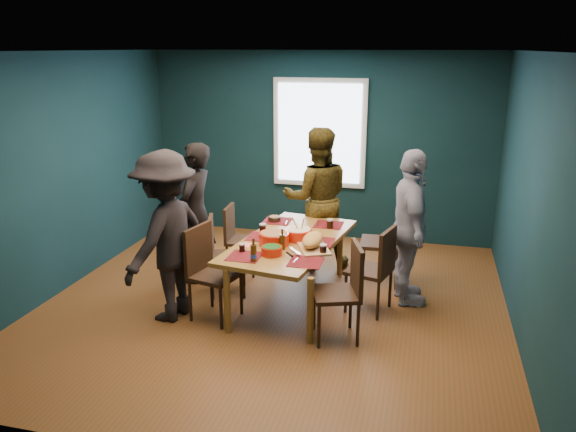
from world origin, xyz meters
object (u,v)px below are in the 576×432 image
Objects in this scene: person_far_left at (196,213)px; person_right at (410,228)px; chair_left_mid at (220,250)px; bowl_herbs at (272,250)px; chair_right_near at (346,285)px; chair_right_far at (390,235)px; bowl_dumpling at (299,234)px; chair_right_mid at (377,264)px; chair_left_far at (237,234)px; chair_left_near at (207,265)px; person_back at (317,198)px; dining_table at (290,245)px; cutting_board at (312,241)px; person_near_left at (166,237)px; bowl_salad at (274,238)px.

person_far_left is 2.50m from person_right.
chair_left_mid is 4.27× the size of bowl_herbs.
chair_right_near is 0.57× the size of person_far_left.
person_right reaches higher than chair_right_far.
chair_right_mid is at bearing -4.63° from bowl_dumpling.
chair_right_mid reaches higher than chair_left_far.
chair_left_near is 4.63× the size of bowl_herbs.
chair_left_mid is 0.95m from bowl_dumpling.
person_far_left reaches higher than chair_right_near.
person_far_left is 0.94× the size of person_back.
chair_left_near reaches higher than dining_table.
chair_left_near is at bearing 176.08° from cutting_board.
chair_left_near reaches higher than chair_right_mid.
chair_right_far is 0.59m from person_right.
chair_right_mid is 0.91m from bowl_dumpling.
chair_right_near is 0.54× the size of person_near_left.
chair_left_mid is at bearing 163.91° from bowl_salad.
chair_right_mid is (0.96, -0.05, -0.11)m from dining_table.
person_right is at bearing 12.94° from bowl_dumpling.
chair_left_far is at bearing 124.16° from bowl_herbs.
chair_right_far is (1.84, 0.76, 0.08)m from chair_left_mid.
chair_left_near is 1.12m from cutting_board.
chair_right_mid is 0.53× the size of person_near_left.
chair_right_far is at bearing 135.85° from person_near_left.
chair_left_far is at bearing -179.82° from person_near_left.
chair_right_mid reaches higher than bowl_herbs.
chair_left_mid is at bearing -171.54° from dining_table.
bowl_salad is (-1.15, -0.96, 0.19)m from chair_right_far.
chair_left_mid is at bearing -161.03° from chair_right_far.
chair_right_near is at bearing -42.08° from chair_left_mid.
bowl_salad is (0.69, -0.20, 0.27)m from chair_left_mid.
cutting_board is (0.35, 0.31, 0.02)m from bowl_herbs.
person_right is at bearing 21.67° from dining_table.
bowl_herbs is (-0.13, -1.64, -0.13)m from person_back.
chair_left_near is 0.75m from bowl_salad.
chair_left_far is 0.89× the size of chair_right_near.
chair_left_near is 1.05m from bowl_dumpling.
bowl_salad is at bearing 45.27° from chair_left_near.
chair_right_far is 1.68m from bowl_herbs.
chair_left_far is 2.92× the size of bowl_dumpling.
bowl_salad is at bearing -134.50° from bowl_dumpling.
chair_right_far reaches higher than chair_right_mid.
person_far_left reaches higher than dining_table.
bowl_salad is (1.01, 0.48, -0.09)m from person_near_left.
chair_left_far is 2.68× the size of bowl_salad.
bowl_dumpling is at bearing 131.95° from person_near_left.
chair_left_near is (0.11, -1.24, 0.07)m from chair_left_far.
chair_right_far is 2.32m from person_far_left.
dining_table is 1.95× the size of chair_right_far.
chair_left_near reaches higher than chair_left_far.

